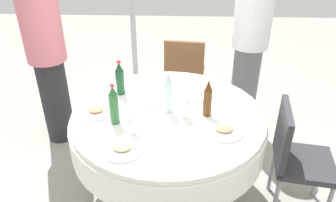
{
  "coord_description": "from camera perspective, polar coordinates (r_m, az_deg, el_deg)",
  "views": [
    {
      "loc": [
        -0.08,
        1.97,
        2.0
      ],
      "look_at": [
        0.0,
        0.0,
        0.84
      ],
      "focal_mm": 35.41,
      "sensor_mm": 36.0,
      "label": 1
    }
  ],
  "objects": [
    {
      "name": "plate_inner",
      "position": [
        2.01,
        -7.87,
        -8.11
      ],
      "size": [
        0.25,
        0.25,
        0.04
      ],
      "color": "white",
      "rests_on": "dining_table"
    },
    {
      "name": "dining_table",
      "position": [
        2.42,
        -0.0,
        -5.0
      ],
      "size": [
        1.39,
        1.39,
        0.74
      ],
      "color": "white",
      "rests_on": "ground_plane"
    },
    {
      "name": "plate_outer",
      "position": [
        2.55,
        4.34,
        1.01
      ],
      "size": [
        0.24,
        0.24,
        0.02
      ],
      "color": "white",
      "rests_on": "dining_table"
    },
    {
      "name": "bottle_dark_green_right",
      "position": [
        2.55,
        -8.28,
        3.81
      ],
      "size": [
        0.07,
        0.07,
        0.27
      ],
      "color": "#194728",
      "rests_on": "dining_table"
    },
    {
      "name": "fork_right",
      "position": [
        2.24,
        -2.33,
        -3.7
      ],
      "size": [
        0.09,
        0.17,
        0.0
      ],
      "primitive_type": "cube",
      "rotation": [
        0.0,
        0.0,
        1.14
      ],
      "color": "silver",
      "rests_on": "dining_table"
    },
    {
      "name": "plate_north",
      "position": [
        2.18,
        9.59,
        -4.98
      ],
      "size": [
        0.25,
        0.25,
        0.04
      ],
      "color": "white",
      "rests_on": "dining_table"
    },
    {
      "name": "person_near",
      "position": [
        3.12,
        -20.13,
        7.39
      ],
      "size": [
        0.34,
        0.34,
        1.65
      ],
      "rotation": [
        0.0,
        0.0,
        4.15
      ],
      "color": "#26262B",
      "rests_on": "ground_plane"
    },
    {
      "name": "folded_napkin",
      "position": [
        2.45,
        -2.76,
        -0.16
      ],
      "size": [
        0.18,
        0.18,
        0.02
      ],
      "primitive_type": "cube",
      "rotation": [
        0.0,
        0.0,
        0.41
      ],
      "color": "white",
      "rests_on": "dining_table"
    },
    {
      "name": "wine_glass_right",
      "position": [
        2.25,
        2.86,
        -0.29
      ],
      "size": [
        0.07,
        0.07,
        0.15
      ],
      "color": "white",
      "rests_on": "dining_table"
    },
    {
      "name": "ground_plane",
      "position": [
        2.81,
        -0.0,
        -14.89
      ],
      "size": [
        10.0,
        10.0,
        0.0
      ],
      "primitive_type": "plane",
      "color": "gray"
    },
    {
      "name": "chair_left",
      "position": [
        2.48,
        20.91,
        -8.48
      ],
      "size": [
        0.46,
        0.46,
        0.87
      ],
      "rotation": [
        0.0,
        0.0,
        1.41
      ],
      "color": "#2D2D33",
      "rests_on": "ground_plane"
    },
    {
      "name": "person_front",
      "position": [
        3.22,
        13.77,
        8.67
      ],
      "size": [
        0.34,
        0.34,
        1.63
      ],
      "rotation": [
        0.0,
        0.0,
        2.5
      ],
      "color": "slate",
      "rests_on": "ground_plane"
    },
    {
      "name": "bottle_clear_near",
      "position": [
        2.29,
        0.13,
        1.25
      ],
      "size": [
        0.06,
        0.06,
        0.3
      ],
      "color": "silver",
      "rests_on": "dining_table"
    },
    {
      "name": "bottle_green_front",
      "position": [
        2.2,
        -9.29,
        -0.72
      ],
      "size": [
        0.06,
        0.06,
        0.29
      ],
      "color": "#2D6B38",
      "rests_on": "dining_table"
    },
    {
      "name": "wine_glass_east",
      "position": [
        2.11,
        -6.25,
        -3.17
      ],
      "size": [
        0.06,
        0.06,
        0.14
      ],
      "color": "white",
      "rests_on": "dining_table"
    },
    {
      "name": "spoon_far",
      "position": [
        1.96,
        3.47,
        -9.46
      ],
      "size": [
        0.16,
        0.11,
        0.0
      ],
      "primitive_type": "cube",
      "rotation": [
        0.0,
        0.0,
        0.54
      ],
      "color": "silver",
      "rests_on": "dining_table"
    },
    {
      "name": "chair_south",
      "position": [
        3.5,
        2.89,
        5.35
      ],
      "size": [
        0.44,
        0.44,
        0.87
      ],
      "rotation": [
        0.0,
        0.0,
        3.04
      ],
      "color": "brown",
      "rests_on": "ground_plane"
    },
    {
      "name": "fork_near",
      "position": [
        2.68,
        -1.56,
        2.49
      ],
      "size": [
        0.18,
        0.06,
        0.0
      ],
      "primitive_type": "cube",
      "rotation": [
        0.0,
        0.0,
        3.41
      ],
      "color": "silver",
      "rests_on": "dining_table"
    },
    {
      "name": "plate_mid",
      "position": [
        2.39,
        -12.31,
        -1.76
      ],
      "size": [
        0.23,
        0.23,
        0.04
      ],
      "color": "white",
      "rests_on": "dining_table"
    },
    {
      "name": "bottle_brown_far",
      "position": [
        2.27,
        6.85,
        0.44
      ],
      "size": [
        0.06,
        0.06,
        0.28
      ],
      "color": "#593314",
      "rests_on": "dining_table"
    }
  ]
}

